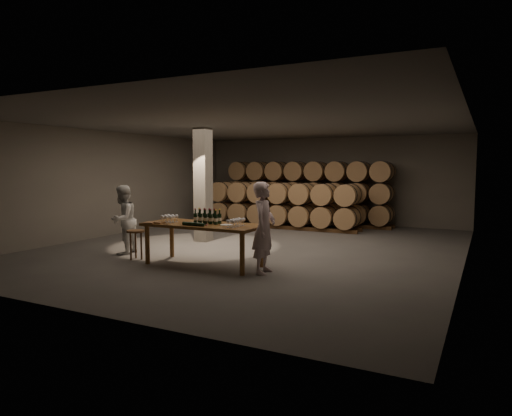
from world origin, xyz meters
The scene contains 15 objects.
room centered at (-1.80, 0.20, 1.60)m, with size 12.00×12.00×12.00m.
tasting_table centered at (0.00, -2.50, 0.80)m, with size 2.60×1.10×0.90m.
barrel_stack_back centered at (-0.57, 5.20, 1.20)m, with size 6.26×0.95×2.31m.
barrel_stack_front centered at (-0.96, 3.80, 0.83)m, with size 5.48×0.95×1.57m.
bottle_cluster centered at (0.05, -2.42, 1.01)m, with size 0.60×0.23×0.32m.
lying_bottles centered at (0.01, -2.89, 0.94)m, with size 0.59×0.07×0.07m.
glass_cluster_left centered at (-0.82, -2.61, 1.02)m, with size 0.30×0.30×0.17m.
glass_cluster_right centered at (0.84, -2.58, 1.02)m, with size 0.19×0.52×0.16m.
plate centered at (0.58, -2.51, 0.91)m, with size 0.26×0.26×0.01m, color white.
notebook_near centered at (-0.91, -2.87, 0.92)m, with size 0.24×0.19×0.03m, color brown.
notebook_corner centered at (-1.08, -2.93, 0.91)m, with size 0.23×0.29×0.03m, color brown.
pen centered at (-0.66, -2.95, 0.91)m, with size 0.01×0.01×0.14m, color black.
stool centered at (-1.73, -2.68, 0.55)m, with size 0.40×0.40×0.67m.
person_man centered at (1.47, -2.56, 0.91)m, with size 0.66×0.44×1.82m, color beige.
person_woman centered at (-2.46, -2.31, 0.84)m, with size 0.81×0.63×1.67m, color silver.
Camera 1 is at (5.40, -10.59, 2.11)m, focal length 32.00 mm.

